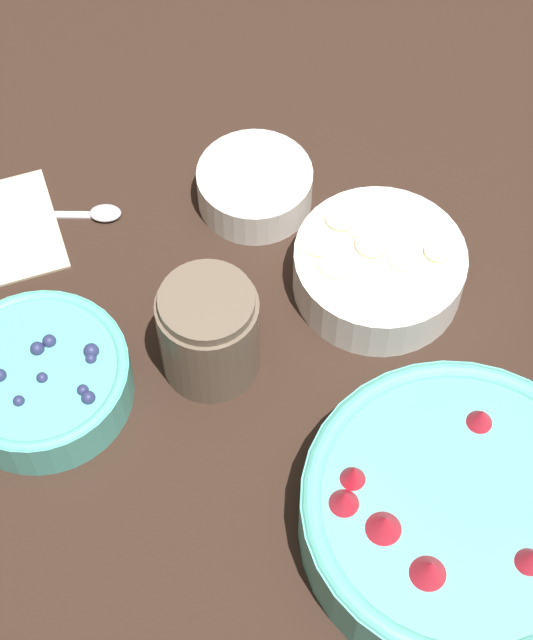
# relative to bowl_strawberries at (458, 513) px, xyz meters

# --- Properties ---
(ground_plane) EXTENTS (4.00, 4.00, 0.00)m
(ground_plane) POSITION_rel_bowl_strawberries_xyz_m (0.21, 0.03, -0.04)
(ground_plane) COLOR black
(bowl_strawberries) EXTENTS (0.26, 0.26, 0.08)m
(bowl_strawberries) POSITION_rel_bowl_strawberries_xyz_m (0.00, 0.00, 0.00)
(bowl_strawberries) COLOR #56B7A8
(bowl_strawberries) RESTS_ON ground_plane
(bowl_blueberries) EXTENTS (0.16, 0.16, 0.06)m
(bowl_blueberries) POSITION_rel_bowl_strawberries_xyz_m (0.35, 0.15, -0.01)
(bowl_blueberries) COLOR #56B7A8
(bowl_blueberries) RESTS_ON ground_plane
(bowl_bananas) EXTENTS (0.16, 0.16, 0.05)m
(bowl_bananas) POSITION_rel_bowl_strawberries_xyz_m (0.21, -0.15, -0.01)
(bowl_bananas) COLOR white
(bowl_bananas) RESTS_ON ground_plane
(bowl_cream) EXTENTS (0.12, 0.12, 0.05)m
(bowl_cream) POSITION_rel_bowl_strawberries_xyz_m (0.36, -0.15, -0.01)
(bowl_cream) COLOR silver
(bowl_cream) RESTS_ON ground_plane
(jar_chocolate) EXTENTS (0.09, 0.09, 0.10)m
(jar_chocolate) POSITION_rel_bowl_strawberries_xyz_m (0.26, 0.02, 0.01)
(jar_chocolate) COLOR brown
(jar_chocolate) RESTS_ON ground_plane
(napkin) EXTENTS (0.16, 0.14, 0.01)m
(napkin) POSITION_rel_bowl_strawberries_xyz_m (0.52, 0.05, -0.04)
(napkin) COLOR beige
(napkin) RESTS_ON ground_plane
(spoon) EXTENTS (0.11, 0.10, 0.01)m
(spoon) POSITION_rel_bowl_strawberries_xyz_m (0.48, -0.01, -0.03)
(spoon) COLOR silver
(spoon) RESTS_ON ground_plane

